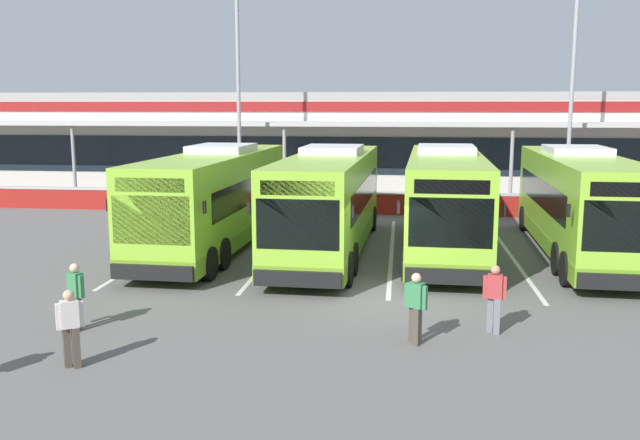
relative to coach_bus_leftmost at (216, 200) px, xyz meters
The scene contains 18 objects.
ground_plane 8.85m from the coach_bus_leftmost, 41.63° to the right, with size 200.00×200.00×0.00m, color #605E5B.
terminal_building 22.15m from the coach_bus_leftmost, 72.96° to the left, with size 70.00×13.00×6.00m.
red_barrier_wall 10.95m from the coach_bus_leftmost, 53.43° to the left, with size 60.00×0.40×1.10m.
coach_bus_leftmost is the anchor object (origin of this frame).
coach_bus_left_centre 4.23m from the coach_bus_leftmost, ahead, with size 3.25×12.24×3.78m.
coach_bus_centre 8.39m from the coach_bus_leftmost, ahead, with size 3.25×12.24×3.78m.
coach_bus_right_centre 13.04m from the coach_bus_leftmost, ahead, with size 3.25×12.24×3.78m.
bay_stripe_far_west 2.63m from the coach_bus_leftmost, behind, with size 0.14×13.00×0.01m, color silver.
bay_stripe_west 2.91m from the coach_bus_leftmost, ahead, with size 0.14×13.00×0.01m, color silver.
bay_stripe_mid_west 6.73m from the coach_bus_leftmost, ahead, with size 0.14×13.00×0.01m, color silver.
bay_stripe_centre 10.83m from the coach_bus_leftmost, ahead, with size 0.14×13.00×0.01m, color silver.
bay_stripe_mid_east 14.99m from the coach_bus_leftmost, ahead, with size 0.14×13.00×0.01m, color silver.
pedestrian_with_handbag 9.68m from the coach_bus_leftmost, 94.70° to the right, with size 0.62×0.51×1.62m.
pedestrian_in_dark_coat 11.88m from the coach_bus_leftmost, 89.06° to the right, with size 0.49×0.39×1.62m.
pedestrian_near_bin 12.50m from the coach_bus_leftmost, 43.97° to the right, with size 0.54×0.35×1.62m.
pedestrian_approaching_bus 12.02m from the coach_bus_leftmost, 53.43° to the right, with size 0.51×0.41×1.62m.
lamp_post_west 12.25m from the coach_bus_leftmost, 98.74° to the left, with size 3.24×0.28×11.00m.
lamp_post_centre 19.17m from the coach_bus_leftmost, 36.27° to the left, with size 3.24×0.28×11.00m.
Camera 1 is at (0.27, -18.72, 5.27)m, focal length 38.65 mm.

